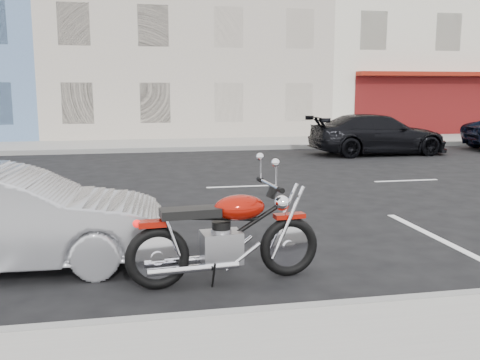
% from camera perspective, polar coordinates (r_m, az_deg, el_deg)
% --- Properties ---
extents(ground, '(120.00, 120.00, 0.00)m').
position_cam_1_polar(ground, '(12.52, 9.22, -0.37)').
color(ground, black).
rests_on(ground, ground).
extents(sidewalk_far, '(80.00, 3.40, 0.15)m').
position_cam_1_polar(sidewalk_far, '(20.38, -12.98, 3.59)').
color(sidewalk_far, gray).
rests_on(sidewalk_far, ground).
extents(curb_near, '(80.00, 0.12, 0.16)m').
position_cam_1_polar(curb_near, '(5.06, -18.64, -15.19)').
color(curb_near, gray).
rests_on(curb_near, ground).
extents(curb_far, '(80.00, 0.12, 0.16)m').
position_cam_1_polar(curb_far, '(18.69, -13.14, 3.06)').
color(curb_far, gray).
rests_on(curb_far, ground).
extents(bldg_cream, '(12.00, 12.00, 11.50)m').
position_cam_1_polar(bldg_cream, '(28.18, -6.56, 16.97)').
color(bldg_cream, '#B8AC9D').
rests_on(bldg_cream, ground).
extents(bldg_corner, '(14.00, 12.00, 12.50)m').
position_cam_1_polar(bldg_corner, '(32.04, 18.38, 16.57)').
color(bldg_corner, silver).
rests_on(bldg_corner, ground).
extents(motorcycle, '(2.24, 0.74, 1.12)m').
position_cam_1_polar(motorcycle, '(6.26, 5.50, -5.68)').
color(motorcycle, black).
rests_on(motorcycle, ground).
extents(sedan_silver, '(3.85, 1.46, 1.25)m').
position_cam_1_polar(sedan_silver, '(7.01, -23.67, -3.82)').
color(sedan_silver, '#97999E').
rests_on(sedan_silver, ground).
extents(car_far, '(4.62, 1.93, 1.33)m').
position_cam_1_polar(car_far, '(18.39, 14.50, 4.74)').
color(car_far, black).
rests_on(car_far, ground).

